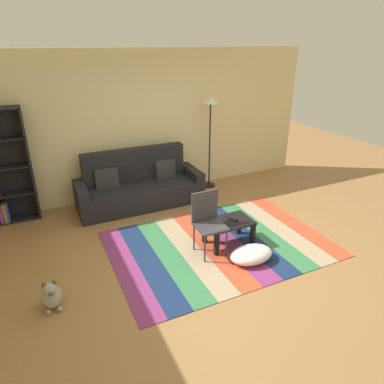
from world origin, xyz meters
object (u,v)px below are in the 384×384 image
coffee_table (229,225)px  dog (51,295)px  couch (139,187)px  tv_remote (233,219)px  folding_chair (208,218)px  pouf (251,254)px  standing_lamp (210,112)px

coffee_table → dog: (-2.50, -0.29, -0.15)m
couch → coffee_table: bearing=-68.4°
tv_remote → folding_chair: size_ratio=0.17×
dog → folding_chair: folding_chair is taller
folding_chair → dog: bearing=-148.3°
couch → coffee_table: couch is taller
coffee_table → pouf: size_ratio=1.09×
coffee_table → folding_chair: 0.43m
couch → folding_chair: 1.99m
pouf → dog: 2.57m
coffee_table → tv_remote: 0.11m
couch → standing_lamp: standing_lamp is taller
coffee_table → couch: bearing=111.6°
dog → standing_lamp: standing_lamp is taller
couch → dog: size_ratio=5.69×
couch → dog: 2.82m
couch → pouf: size_ratio=3.60×
couch → coffee_table: size_ratio=3.29×
dog → pouf: bearing=-5.3°
couch → coffee_table: 2.07m
coffee_table → tv_remote: tv_remote is taller
couch → dog: (-1.74, -2.21, -0.18)m
coffee_table → standing_lamp: (0.80, 2.12, 1.23)m
couch → standing_lamp: bearing=7.3°
coffee_table → folding_chair: size_ratio=0.76×
coffee_table → folding_chair: bearing=-177.6°
coffee_table → pouf: 0.57m
pouf → standing_lamp: size_ratio=0.34×
tv_remote → coffee_table: bearing=145.7°
couch → folding_chair: couch is taller
pouf → tv_remote: size_ratio=4.19×
pouf → dog: dog is taller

